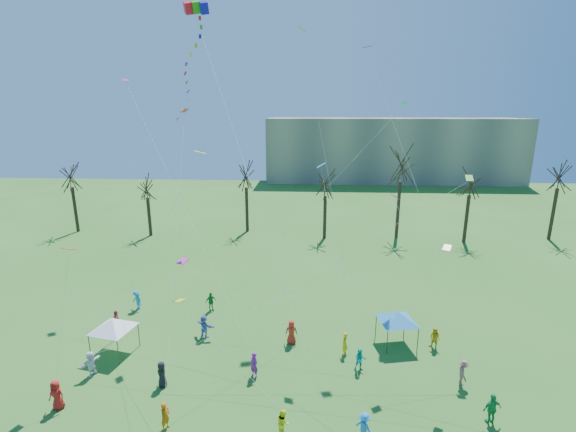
# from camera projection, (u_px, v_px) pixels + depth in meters

# --- Properties ---
(distant_building) EXTENTS (60.00, 14.00, 15.00)m
(distant_building) POSITION_uv_depth(u_px,v_px,m) (392.00, 150.00, 97.40)
(distant_building) COLOR gray
(distant_building) RESTS_ON ground
(bare_tree_row) EXTENTS (71.57, 8.86, 12.17)m
(bare_tree_row) POSITION_uv_depth(u_px,v_px,m) (340.00, 183.00, 53.53)
(bare_tree_row) COLOR black
(bare_tree_row) RESTS_ON ground
(big_box_kite) EXTENTS (5.47, 7.50, 26.23)m
(big_box_kite) POSITION_uv_depth(u_px,v_px,m) (194.00, 71.00, 25.77)
(big_box_kite) COLOR red
(big_box_kite) RESTS_ON ground
(canopy_tent_white) EXTENTS (3.50, 3.50, 2.68)m
(canopy_tent_white) POSITION_uv_depth(u_px,v_px,m) (113.00, 324.00, 28.44)
(canopy_tent_white) COLOR #3F3F44
(canopy_tent_white) RESTS_ON ground
(canopy_tent_blue) EXTENTS (3.49, 3.49, 2.67)m
(canopy_tent_blue) POSITION_uv_depth(u_px,v_px,m) (397.00, 316.00, 29.51)
(canopy_tent_blue) COLOR #3F3F44
(canopy_tent_blue) RESTS_ON ground
(festival_crowd) EXTENTS (26.51, 14.65, 1.86)m
(festival_crowd) POSITION_uv_depth(u_px,v_px,m) (247.00, 354.00, 27.36)
(festival_crowd) COLOR red
(festival_crowd) RESTS_ON ground
(small_kites_aloft) EXTENTS (29.16, 19.60, 32.61)m
(small_kites_aloft) POSITION_uv_depth(u_px,v_px,m) (277.00, 166.00, 28.62)
(small_kites_aloft) COLOR #FF580D
(small_kites_aloft) RESTS_ON ground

